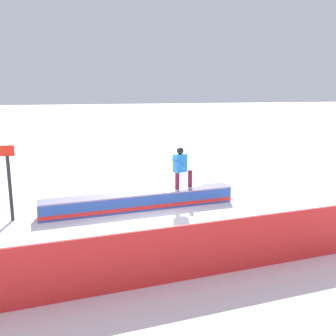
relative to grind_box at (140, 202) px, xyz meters
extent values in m
plane|color=white|center=(0.00, 0.00, -0.24)|extent=(120.00, 120.00, 0.00)
cube|color=blue|center=(0.00, 0.00, 0.00)|extent=(6.11, 1.47, 0.49)
cube|color=red|center=(0.00, 0.00, -0.12)|extent=(6.13, 1.48, 0.12)
cube|color=#8883A5|center=(0.00, 0.00, 0.27)|extent=(6.12, 1.53, 0.04)
cube|color=silver|center=(-1.46, -0.22, 0.30)|extent=(1.44, 0.85, 0.01)
cylinder|color=maroon|center=(-1.23, -0.12, 0.59)|extent=(0.18, 0.18, 0.56)
cylinder|color=maroon|center=(-1.70, -0.32, 0.59)|extent=(0.18, 0.18, 0.56)
cube|color=#2286DF|center=(-1.33, -0.16, 1.15)|extent=(0.46, 0.38, 0.57)
sphere|color=black|center=(-1.33, -0.16, 1.54)|extent=(0.22, 0.22, 0.22)
cylinder|color=#2286DF|center=(-1.23, 0.06, 1.18)|extent=(0.49, 0.28, 0.41)
cylinder|color=#2286DF|center=(-1.35, -0.35, 1.18)|extent=(0.18, 0.15, 0.56)
cube|color=red|center=(0.00, 4.72, 0.34)|extent=(9.58, 1.51, 1.17)
cylinder|color=#262628|center=(3.72, 0.31, 0.70)|extent=(0.10, 0.10, 1.88)
cube|color=red|center=(3.72, 0.31, 1.79)|extent=(0.40, 0.04, 0.30)
camera|label=1|loc=(1.38, 11.75, 3.67)|focal=42.16mm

